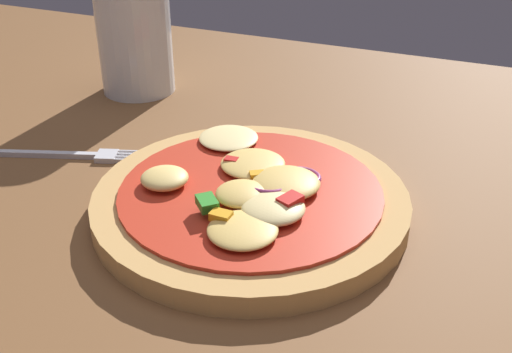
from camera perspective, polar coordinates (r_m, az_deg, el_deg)
dining_table at (r=0.47m, az=-1.69°, el=-6.68°), size 1.45×0.90×0.04m
pizza at (r=0.48m, az=-0.90°, el=-1.99°), size 0.24×0.24×0.03m
fork at (r=0.58m, az=-15.84°, el=1.88°), size 0.16×0.06×0.01m
beer_glass at (r=0.70m, az=-11.02°, el=12.25°), size 0.08×0.08×0.14m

